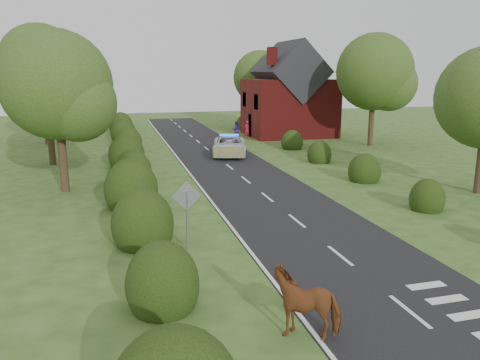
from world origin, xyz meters
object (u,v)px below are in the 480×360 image
object	(u,v)px
road_sign	(187,205)
pedestrian_red	(247,130)
cow	(306,305)
pedestrian_purple	(236,130)
police_van	(229,146)

from	to	relation	value
road_sign	pedestrian_red	distance (m)	28.43
cow	pedestrian_red	size ratio (longest dim) A/B	1.14
road_sign	cow	xyz separation A→B (m)	(1.96, -6.14, -0.96)
cow	pedestrian_red	bearing A→B (deg)	-170.25
pedestrian_purple	road_sign	bearing A→B (deg)	84.25
cow	pedestrian_purple	bearing A→B (deg)	-168.54
road_sign	police_van	bearing A→B (deg)	71.76
road_sign	pedestrian_red	world-z (taller)	road_sign
police_van	pedestrian_red	bearing A→B (deg)	79.96
pedestrian_red	pedestrian_purple	size ratio (longest dim) A/B	1.02
cow	police_van	distance (m)	24.99
road_sign	police_van	distance (m)	19.50
road_sign	cow	bearing A→B (deg)	-72.32
police_van	cow	bearing A→B (deg)	-85.06
pedestrian_red	pedestrian_purple	world-z (taller)	pedestrian_red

